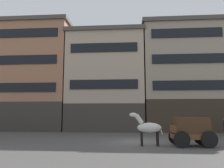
% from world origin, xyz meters
% --- Properties ---
extents(ground_plane, '(120.00, 120.00, 0.00)m').
position_xyz_m(ground_plane, '(0.00, 0.00, 0.00)').
color(ground_plane, '#4C4947').
extents(building_far_left, '(10.36, 5.76, 14.23)m').
position_xyz_m(building_far_left, '(-13.40, 9.41, 7.16)').
color(building_far_left, '#38332D').
rests_on(building_far_left, ground_plane).
extents(building_center_left, '(10.02, 5.76, 12.64)m').
position_xyz_m(building_center_left, '(-3.56, 9.41, 6.36)').
color(building_center_left, '#38332D').
rests_on(building_center_left, ground_plane).
extents(building_center_right, '(10.16, 5.76, 13.54)m').
position_xyz_m(building_center_right, '(6.18, 9.41, 6.81)').
color(building_center_right, '#33281E').
rests_on(building_center_right, ground_plane).
extents(cargo_wagon, '(2.96, 1.62, 1.98)m').
position_xyz_m(cargo_wagon, '(3.58, -2.12, 1.15)').
color(cargo_wagon, brown).
rests_on(cargo_wagon, ground_plane).
extents(draft_horse, '(2.35, 0.67, 2.30)m').
position_xyz_m(draft_horse, '(0.63, -2.13, 1.27)').
color(draft_horse, beige).
rests_on(draft_horse, ground_plane).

